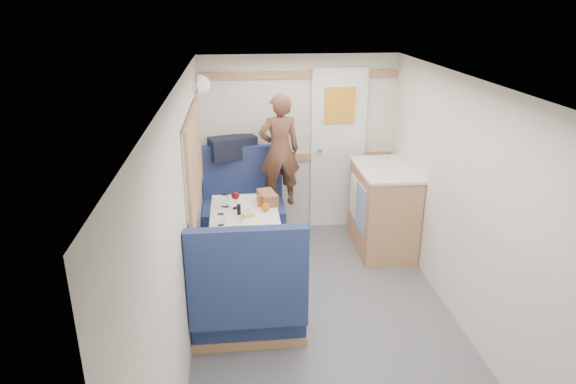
{
  "coord_description": "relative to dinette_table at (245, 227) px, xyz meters",
  "views": [
    {
      "loc": [
        -0.69,
        -3.35,
        2.56
      ],
      "look_at": [
        -0.26,
        0.9,
        0.94
      ],
      "focal_mm": 32.0,
      "sensor_mm": 36.0,
      "label": 1
    }
  ],
  "objects": [
    {
      "name": "pepper_grinder",
      "position": [
        -0.05,
        -0.05,
        0.2
      ],
      "size": [
        0.04,
        0.04,
        0.1
      ],
      "primitive_type": "cylinder",
      "color": "black",
      "rests_on": "dinette_table"
    },
    {
      "name": "ledge",
      "position": [
        -0.0,
        1.12,
        0.31
      ],
      "size": [
        0.9,
        0.14,
        0.04
      ],
      "primitive_type": "cube",
      "color": "#AC714D",
      "rests_on": "bench_far"
    },
    {
      "name": "dinette_table",
      "position": [
        0.0,
        0.0,
        0.0
      ],
      "size": [
        0.62,
        0.92,
        0.72
      ],
      "color": "white",
      "rests_on": "floor"
    },
    {
      "name": "galley_counter",
      "position": [
        1.47,
        0.55,
        -0.1
      ],
      "size": [
        0.57,
        0.92,
        0.92
      ],
      "color": "#AC714D",
      "rests_on": "floor"
    },
    {
      "name": "bench_far",
      "position": [
        -0.0,
        0.86,
        -0.27
      ],
      "size": [
        0.9,
        0.59,
        1.05
      ],
      "color": "#181F4D",
      "rests_on": "floor"
    },
    {
      "name": "tray",
      "position": [
        0.11,
        -0.23,
        0.16
      ],
      "size": [
        0.29,
        0.36,
        0.02
      ],
      "primitive_type": "cube",
      "rotation": [
        0.0,
        0.0,
        -0.14
      ],
      "color": "white",
      "rests_on": "dinette_table"
    },
    {
      "name": "oak_trim_low",
      "position": [
        0.65,
        1.23,
        0.28
      ],
      "size": [
        2.15,
        0.02,
        0.08
      ],
      "primitive_type": "cube",
      "color": "#AC714D",
      "rests_on": "wall_back"
    },
    {
      "name": "wall_left",
      "position": [
        -0.45,
        -1.0,
        0.43
      ],
      "size": [
        0.02,
        4.5,
        2.0
      ],
      "primitive_type": "cube",
      "color": "silver",
      "rests_on": "floor"
    },
    {
      "name": "oak_trim_high",
      "position": [
        0.65,
        1.23,
        1.21
      ],
      "size": [
        2.15,
        0.02,
        0.08
      ],
      "primitive_type": "cube",
      "color": "#AC714D",
      "rests_on": "wall_back"
    },
    {
      "name": "tumbler_mid",
      "position": [
        -0.18,
        0.15,
        0.21
      ],
      "size": [
        0.07,
        0.07,
        0.12
      ],
      "primitive_type": "cylinder",
      "color": "white",
      "rests_on": "dinette_table"
    },
    {
      "name": "wall_right",
      "position": [
        1.75,
        -1.0,
        0.43
      ],
      "size": [
        0.02,
        4.5,
        2.0
      ],
      "primitive_type": "cube",
      "color": "silver",
      "rests_on": "floor"
    },
    {
      "name": "dome_light",
      "position": [
        -0.39,
        0.85,
        1.18
      ],
      "size": [
        0.2,
        0.2,
        0.2
      ],
      "primitive_type": "sphere",
      "color": "white",
      "rests_on": "wall_left"
    },
    {
      "name": "duffel_bag",
      "position": [
        -0.09,
        1.12,
        0.45
      ],
      "size": [
        0.55,
        0.39,
        0.24
      ],
      "primitive_type": "cube",
      "rotation": [
        0.0,
        0.0,
        0.34
      ],
      "color": "black",
      "rests_on": "ledge"
    },
    {
      "name": "ceiling",
      "position": [
        0.65,
        -1.0,
        1.43
      ],
      "size": [
        4.5,
        4.5,
        0.0
      ],
      "primitive_type": "plane",
      "rotation": [
        3.14,
        0.0,
        0.0
      ],
      "color": "silver",
      "rests_on": "wall_back"
    },
    {
      "name": "side_window",
      "position": [
        -0.43,
        0.0,
        0.68
      ],
      "size": [
        0.04,
        1.3,
        0.72
      ],
      "primitive_type": "cube",
      "color": "#ACB99D",
      "rests_on": "wall_left"
    },
    {
      "name": "cheese_block",
      "position": [
        0.03,
        -0.15,
        0.19
      ],
      "size": [
        0.12,
        0.09,
        0.04
      ],
      "primitive_type": "cube",
      "rotation": [
        0.0,
        0.0,
        0.34
      ],
      "color": "#EFD98A",
      "rests_on": "tray"
    },
    {
      "name": "beer_glass",
      "position": [
        0.16,
        0.14,
        0.21
      ],
      "size": [
        0.07,
        0.07,
        0.1
      ],
      "primitive_type": "cylinder",
      "color": "brown",
      "rests_on": "dinette_table"
    },
    {
      "name": "wine_glass",
      "position": [
        -0.08,
        0.09,
        0.28
      ],
      "size": [
        0.08,
        0.08,
        0.17
      ],
      "color": "white",
      "rests_on": "dinette_table"
    },
    {
      "name": "orange_fruit",
      "position": [
        0.19,
        -0.04,
        0.21
      ],
      "size": [
        0.08,
        0.08,
        0.08
      ],
      "primitive_type": "sphere",
      "color": "#E9570A",
      "rests_on": "tray"
    },
    {
      "name": "salt_grinder",
      "position": [
        0.04,
        -0.11,
        0.2
      ],
      "size": [
        0.04,
        0.04,
        0.1
      ],
      "primitive_type": "cylinder",
      "color": "white",
      "rests_on": "dinette_table"
    },
    {
      "name": "person",
      "position": [
        0.4,
        0.84,
        0.49
      ],
      "size": [
        0.48,
        0.35,
        1.21
      ],
      "primitive_type": "imported",
      "rotation": [
        0.0,
        0.0,
        3.29
      ],
      "color": "brown",
      "rests_on": "bench_far"
    },
    {
      "name": "tumbler_left",
      "position": [
        -0.21,
        -0.26,
        0.2
      ],
      "size": [
        0.06,
        0.06,
        0.1
      ],
      "primitive_type": "cylinder",
      "color": "silver",
      "rests_on": "dinette_table"
    },
    {
      "name": "bench_near",
      "position": [
        -0.0,
        -0.86,
        -0.27
      ],
      "size": [
        0.9,
        0.59,
        1.05
      ],
      "color": "#181F4D",
      "rests_on": "floor"
    },
    {
      "name": "floor",
      "position": [
        0.65,
        -1.0,
        -0.57
      ],
      "size": [
        4.5,
        4.5,
        0.0
      ],
      "primitive_type": "plane",
      "color": "#515156",
      "rests_on": "ground"
    },
    {
      "name": "wall_back",
      "position": [
        0.65,
        1.25,
        0.43
      ],
      "size": [
        2.2,
        0.02,
        2.0
      ],
      "primitive_type": "cube",
      "color": "silver",
      "rests_on": "floor"
    },
    {
      "name": "bread_loaf",
      "position": [
        0.22,
        0.2,
        0.21
      ],
      "size": [
        0.2,
        0.29,
        0.11
      ],
      "primitive_type": "cube",
      "rotation": [
        0.0,
        0.0,
        0.23
      ],
      "color": "olive",
      "rests_on": "dinette_table"
    },
    {
      "name": "rear_door",
      "position": [
        1.1,
        1.22,
        0.41
      ],
      "size": [
        0.62,
        0.12,
        1.86
      ],
      "color": "white",
      "rests_on": "wall_back"
    }
  ]
}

